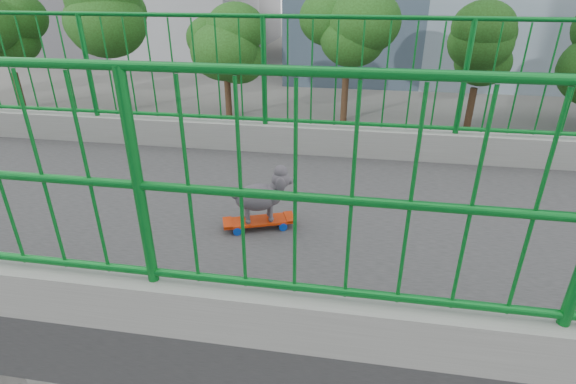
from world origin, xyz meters
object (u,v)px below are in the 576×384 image
Objects in this scene: car_2 at (29,181)px; car_3 at (316,169)px; car_4 at (66,131)px; car_6 at (299,242)px; skateboard at (259,222)px; poodle at (261,195)px.

car_2 is 12.95m from car_3.
car_6 is (9.60, 15.11, -0.01)m from car_4.
skateboard is 0.12× the size of car_2.
car_4 is at bearing -160.20° from skateboard.
skateboard is at bearing -176.18° from car_3.
poodle is 0.08× the size of car_3.
skateboard is 17.13m from car_3.
car_2 is at bearing 104.30° from car_3.
skateboard reaches higher than car_6.
poodle is 17.21m from car_3.
skateboard is at bearing -139.93° from car_4.
poodle reaches higher than car_3.
car_3 is at bearing -102.04° from car_4.
skateboard is 25.73m from car_4.
car_6 is at bearing -104.19° from car_2.
car_4 is at bearing -122.44° from car_6.
poodle is at bearing -176.09° from car_3.
car_2 is 6.85m from car_4.
car_4 is 0.83× the size of car_6.
car_3 is at bearing 163.55° from skateboard.
car_4 reaches higher than car_6.
car_6 is (6.40, 0.10, 0.00)m from car_3.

